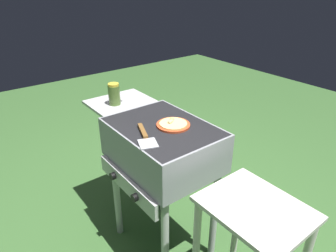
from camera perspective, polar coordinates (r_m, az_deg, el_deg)
The scene contains 6 objects.
ground_plane at distance 2.24m, azimuth -0.84°, elevation -21.11°, with size 8.00×8.00×0.00m, color #38602D.
grill at distance 1.76m, azimuth -1.39°, elevation -4.08°, with size 0.96×0.53×0.90m.
pizza_cheese at distance 1.68m, azimuth 0.97°, elevation 0.32°, with size 0.19×0.19×0.03m.
sauce_jar at distance 1.98m, azimuth -10.19°, elevation 5.96°, with size 0.08×0.08×0.14m.
spatula at distance 1.57m, azimuth -4.46°, elevation -1.89°, with size 0.26×0.15×0.02m.
prep_table at distance 1.52m, azimuth 15.20°, elevation -20.91°, with size 0.44×0.36×0.78m.
Camera 1 is at (1.21, -0.90, 1.65)m, focal length 32.13 mm.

